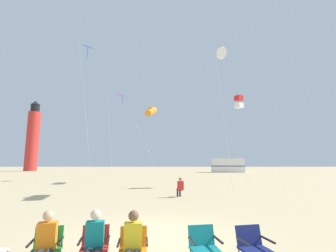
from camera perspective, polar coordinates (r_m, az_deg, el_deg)
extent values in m
plane|color=#CCB584|center=(7.53, -2.88, -24.49)|extent=(200.00, 200.00, 0.00)
cube|color=#238438|center=(5.56, -26.98, -24.97)|extent=(0.62, 0.62, 0.05)
cube|color=#238438|center=(5.73, -26.25, -22.40)|extent=(0.54, 0.24, 0.40)
cube|color=black|center=(5.56, -29.67, -22.83)|extent=(0.14, 0.46, 0.03)
cube|color=black|center=(5.46, -23.95, -23.50)|extent=(0.14, 0.46, 0.03)
cube|color=orange|center=(5.52, -26.69, -22.29)|extent=(0.38, 0.29, 0.52)
sphere|color=#D8A87F|center=(5.44, -26.41, -18.42)|extent=(0.20, 0.20, 0.20)
cube|color=red|center=(5.34, -17.07, -26.23)|extent=(0.60, 0.60, 0.05)
cube|color=red|center=(5.51, -16.65, -23.50)|extent=(0.53, 0.21, 0.40)
cube|color=black|center=(5.31, -20.02, -24.14)|extent=(0.11, 0.47, 0.03)
cube|color=black|center=(5.26, -13.89, -24.56)|extent=(0.11, 0.47, 0.03)
cube|color=#147F84|center=(5.30, -16.88, -23.43)|extent=(0.37, 0.27, 0.52)
sphere|color=beige|center=(5.21, -16.69, -19.40)|extent=(0.20, 0.20, 0.20)
cylinder|color=#2D2D38|center=(5.21, -18.24, -26.42)|extent=(0.19, 0.38, 0.13)
cylinder|color=#2D2D38|center=(5.19, -16.29, -26.56)|extent=(0.19, 0.38, 0.13)
cube|color=orange|center=(5.10, -8.32, -27.38)|extent=(0.56, 0.56, 0.05)
cube|color=orange|center=(5.26, -8.13, -24.48)|extent=(0.53, 0.17, 0.40)
cube|color=black|center=(5.06, -11.53, -25.31)|extent=(0.07, 0.47, 0.03)
cube|color=black|center=(5.04, -5.00, -25.51)|extent=(0.07, 0.47, 0.03)
cube|color=yellow|center=(5.06, -8.23, -24.45)|extent=(0.36, 0.25, 0.52)
sphere|color=brown|center=(4.96, -8.13, -20.23)|extent=(0.20, 0.20, 0.20)
cube|color=#147F84|center=(5.20, 8.80, -27.00)|extent=(0.60, 0.60, 0.05)
cube|color=#147F84|center=(5.35, 7.83, -24.21)|extent=(0.53, 0.21, 0.40)
cube|color=black|center=(5.07, 5.67, -25.40)|extent=(0.11, 0.47, 0.03)
cube|color=black|center=(5.23, 11.72, -24.74)|extent=(0.11, 0.47, 0.03)
cube|color=navy|center=(5.40, 20.02, -25.87)|extent=(0.61, 0.61, 0.05)
cube|color=navy|center=(5.54, 18.46, -23.32)|extent=(0.54, 0.23, 0.40)
cube|color=black|center=(5.22, 17.27, -24.55)|extent=(0.13, 0.47, 0.03)
cube|color=black|center=(5.49, 22.42, -23.50)|extent=(0.13, 0.47, 0.03)
cube|color=red|center=(14.89, 2.97, -13.86)|extent=(0.38, 0.30, 0.52)
sphere|color=#9E704C|center=(14.86, 2.96, -12.40)|extent=(0.20, 0.20, 0.20)
cylinder|color=#2D2D38|center=(15.11, 3.05, -14.69)|extent=(0.22, 0.38, 0.13)
cylinder|color=#2D2D38|center=(15.29, 2.86, -15.49)|extent=(0.11, 0.11, 0.42)
cylinder|color=#2D2D38|center=(15.06, 2.46, -14.72)|extent=(0.22, 0.38, 0.13)
cylinder|color=#2D2D38|center=(15.24, 2.27, -15.52)|extent=(0.11, 0.11, 0.42)
cylinder|color=silver|center=(22.62, -18.91, 3.26)|extent=(1.58, 0.71, 13.00)
cube|color=blue|center=(25.50, -18.39, 17.34)|extent=(1.22, 1.22, 0.40)
cylinder|color=blue|center=(25.22, -18.47, 16.01)|extent=(0.04, 0.04, 1.10)
cylinder|color=silver|center=(17.35, 13.03, 1.62)|extent=(0.91, 0.21, 10.11)
cylinder|color=white|center=(19.31, 12.47, 16.32)|extent=(1.21, 2.59, 1.48)
sphere|color=white|center=(19.37, 12.46, 16.72)|extent=(0.76, 0.76, 0.76)
cylinder|color=silver|center=(29.58, -13.56, -2.27)|extent=(1.56, 2.49, 10.32)
cube|color=purple|center=(31.04, -10.68, 7.06)|extent=(1.22, 1.22, 0.40)
cylinder|color=purple|center=(30.88, -10.71, 5.90)|extent=(0.04, 0.04, 1.10)
cylinder|color=silver|center=(21.27, 15.03, -3.65)|extent=(2.09, 2.04, 7.53)
cube|color=red|center=(23.22, 16.36, 6.33)|extent=(0.82, 0.82, 0.44)
cube|color=white|center=(23.05, 16.43, 4.65)|extent=(0.82, 0.82, 0.44)
cylinder|color=silver|center=(24.38, -5.32, -4.45)|extent=(3.49, 0.87, 7.56)
cylinder|color=orange|center=(26.60, -4.01, 3.43)|extent=(1.28, 2.59, 1.48)
sphere|color=orange|center=(26.63, -4.00, 3.74)|extent=(0.76, 0.76, 0.76)
cylinder|color=red|center=(65.90, -29.34, -3.11)|extent=(2.80, 2.80, 14.00)
cylinder|color=black|center=(66.95, -28.85, 3.63)|extent=(2.00, 2.00, 1.80)
cone|color=black|center=(67.23, -28.77, 4.79)|extent=(2.20, 2.20, 1.00)
cube|color=white|center=(51.37, 13.91, -8.99)|extent=(6.46, 2.46, 2.80)
cube|color=#4C608C|center=(51.37, 13.92, -9.15)|extent=(6.50, 2.50, 0.24)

